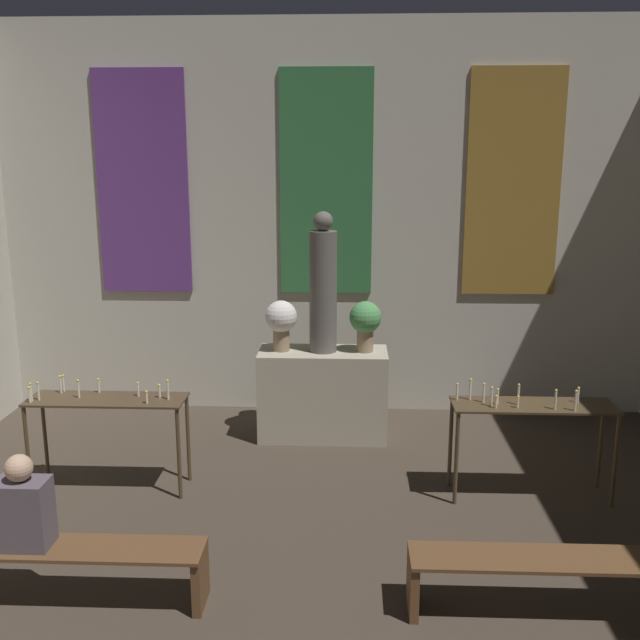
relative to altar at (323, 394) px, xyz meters
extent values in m
cube|color=beige|center=(0.00, 0.96, 1.80)|extent=(7.88, 0.12, 4.57)
cube|color=#60337F|center=(-2.14, 0.88, 2.25)|extent=(1.07, 0.03, 2.56)
cube|color=#33723F|center=(0.00, 0.88, 2.25)|extent=(1.07, 0.03, 2.56)
cube|color=olive|center=(2.14, 0.88, 2.25)|extent=(1.07, 0.03, 2.56)
cube|color=#ADA38E|center=(0.00, 0.00, 0.00)|extent=(1.40, 0.61, 0.98)
cylinder|color=#5B5651|center=(0.00, 0.00, 1.14)|extent=(0.29, 0.29, 1.30)
sphere|color=#5B5651|center=(0.00, 0.00, 1.89)|extent=(0.21, 0.21, 0.21)
cylinder|color=#937A5B|center=(-0.45, 0.00, 0.62)|extent=(0.18, 0.18, 0.26)
sphere|color=silver|center=(-0.45, 0.00, 0.87)|extent=(0.35, 0.35, 0.35)
cylinder|color=#937A5B|center=(0.45, 0.00, 0.62)|extent=(0.18, 0.18, 0.26)
sphere|color=#4C9351|center=(0.45, 0.00, 0.87)|extent=(0.35, 0.35, 0.35)
cube|color=#473823|center=(-1.93, -1.37, 0.38)|extent=(1.44, 0.43, 0.02)
cylinder|color=#473823|center=(-2.62, -1.56, -0.06)|extent=(0.04, 0.04, 0.86)
cylinder|color=#473823|center=(-1.24, -1.56, -0.06)|extent=(0.04, 0.04, 0.86)
cylinder|color=#473823|center=(-2.62, -1.18, -0.06)|extent=(0.04, 0.04, 0.86)
cylinder|color=#473823|center=(-1.24, -1.18, -0.06)|extent=(0.04, 0.04, 0.86)
cylinder|color=silver|center=(-2.40, -1.19, 0.46)|extent=(0.02, 0.02, 0.14)
sphere|color=#F9CC4C|center=(-2.40, -1.19, 0.55)|extent=(0.02, 0.02, 0.02)
cylinder|color=silver|center=(-2.58, -1.47, 0.47)|extent=(0.02, 0.02, 0.15)
sphere|color=#F9CC4C|center=(-2.58, -1.47, 0.56)|extent=(0.02, 0.02, 0.02)
cylinder|color=silver|center=(-2.06, -1.20, 0.45)|extent=(0.02, 0.02, 0.12)
sphere|color=#F9CC4C|center=(-2.06, -1.20, 0.52)|extent=(0.02, 0.02, 0.02)
cylinder|color=silver|center=(-2.53, -1.44, 0.47)|extent=(0.02, 0.02, 0.15)
sphere|color=#F9CC4C|center=(-2.53, -1.44, 0.56)|extent=(0.02, 0.02, 0.02)
cylinder|color=silver|center=(-1.45, -1.33, 0.45)|extent=(0.02, 0.02, 0.11)
sphere|color=#F9CC4C|center=(-1.45, -1.33, 0.51)|extent=(0.02, 0.02, 0.02)
cylinder|color=silver|center=(-2.41, -1.23, 0.47)|extent=(0.02, 0.02, 0.15)
sphere|color=#F9CC4C|center=(-2.41, -1.23, 0.55)|extent=(0.02, 0.02, 0.02)
cylinder|color=silver|center=(-1.66, -1.29, 0.45)|extent=(0.02, 0.02, 0.11)
sphere|color=#F9CC4C|center=(-1.66, -1.29, 0.52)|extent=(0.02, 0.02, 0.02)
cylinder|color=silver|center=(-2.19, -1.36, 0.47)|extent=(0.02, 0.02, 0.15)
sphere|color=#F9CC4C|center=(-2.19, -1.36, 0.56)|extent=(0.02, 0.02, 0.02)
cylinder|color=silver|center=(-2.58, -1.51, 0.46)|extent=(0.02, 0.02, 0.13)
sphere|color=#F9CC4C|center=(-2.58, -1.51, 0.53)|extent=(0.02, 0.02, 0.02)
cylinder|color=silver|center=(-1.36, -1.37, 0.48)|extent=(0.02, 0.02, 0.17)
sphere|color=#F9CC4C|center=(-1.36, -1.37, 0.57)|extent=(0.02, 0.02, 0.02)
cylinder|color=silver|center=(-1.52, -1.49, 0.44)|extent=(0.02, 0.02, 0.10)
sphere|color=#F9CC4C|center=(-1.52, -1.49, 0.50)|extent=(0.02, 0.02, 0.02)
cube|color=#473823|center=(1.93, -1.37, 0.38)|extent=(1.44, 0.43, 0.02)
cylinder|color=#473823|center=(1.24, -1.56, -0.06)|extent=(0.04, 0.04, 0.86)
cylinder|color=#473823|center=(2.62, -1.56, -0.06)|extent=(0.04, 0.04, 0.86)
cylinder|color=#473823|center=(1.24, -1.18, -0.06)|extent=(0.04, 0.04, 0.86)
cylinder|color=#473823|center=(2.62, -1.18, -0.06)|extent=(0.04, 0.04, 0.86)
cylinder|color=silver|center=(2.34, -1.31, 0.45)|extent=(0.02, 0.02, 0.12)
sphere|color=#F9CC4C|center=(2.34, -1.31, 0.53)|extent=(0.02, 0.02, 0.02)
cylinder|color=silver|center=(1.61, -1.38, 0.45)|extent=(0.02, 0.02, 0.12)
sphere|color=#F9CC4C|center=(1.61, -1.38, 0.53)|extent=(0.02, 0.02, 0.02)
cylinder|color=silver|center=(1.38, -1.26, 0.48)|extent=(0.02, 0.02, 0.18)
sphere|color=#F9CC4C|center=(1.38, -1.26, 0.58)|extent=(0.02, 0.02, 0.02)
cylinder|color=silver|center=(1.54, -1.44, 0.47)|extent=(0.02, 0.02, 0.16)
sphere|color=#F9CC4C|center=(1.54, -1.44, 0.56)|extent=(0.02, 0.02, 0.02)
cylinder|color=silver|center=(1.77, -1.47, 0.44)|extent=(0.02, 0.02, 0.09)
sphere|color=#F9CC4C|center=(1.77, -1.47, 0.50)|extent=(0.02, 0.02, 0.02)
cylinder|color=silver|center=(2.09, -1.49, 0.47)|extent=(0.02, 0.02, 0.16)
sphere|color=#F9CC4C|center=(2.09, -1.49, 0.57)|extent=(0.02, 0.02, 0.02)
cylinder|color=silver|center=(1.57, -1.48, 0.44)|extent=(0.02, 0.02, 0.10)
sphere|color=#F9CC4C|center=(1.57, -1.48, 0.50)|extent=(0.02, 0.02, 0.02)
cylinder|color=silver|center=(2.25, -1.52, 0.48)|extent=(0.02, 0.02, 0.17)
sphere|color=#F9CC4C|center=(2.25, -1.52, 0.57)|extent=(0.02, 0.02, 0.02)
cylinder|color=silver|center=(1.49, -1.33, 0.47)|extent=(0.02, 0.02, 0.16)
sphere|color=#F9CC4C|center=(1.49, -1.33, 0.56)|extent=(0.02, 0.02, 0.02)
cylinder|color=silver|center=(1.26, -1.27, 0.46)|extent=(0.02, 0.02, 0.14)
sphere|color=#F9CC4C|center=(1.26, -1.27, 0.54)|extent=(0.02, 0.02, 0.02)
cylinder|color=silver|center=(1.79, -1.38, 0.48)|extent=(0.02, 0.02, 0.17)
sphere|color=#F9CC4C|center=(1.79, -1.38, 0.58)|extent=(0.02, 0.02, 0.02)
cube|color=brown|center=(-1.73, -3.12, -0.08)|extent=(2.06, 0.36, 0.03)
cube|color=brown|center=(-0.73, -3.12, -0.29)|extent=(0.06, 0.32, 0.40)
cube|color=brown|center=(1.73, -3.12, -0.08)|extent=(2.06, 0.36, 0.03)
cube|color=brown|center=(0.73, -3.12, -0.29)|extent=(0.06, 0.32, 0.40)
cube|color=#564C56|center=(-1.93, -3.12, 0.17)|extent=(0.36, 0.24, 0.48)
sphere|color=tan|center=(-1.93, -3.12, 0.51)|extent=(0.19, 0.19, 0.19)
camera|label=1|loc=(0.28, -7.47, 2.54)|focal=40.00mm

